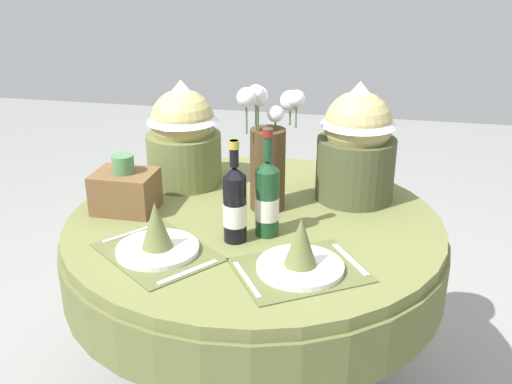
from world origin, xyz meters
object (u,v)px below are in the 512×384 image
dining_table (254,255)px  flower_vase (268,152)px  woven_basket_side_left (125,190)px  wine_bottle_centre (267,197)px  wine_bottle_left (235,204)px  gift_tub_back_right (357,138)px  gift_tub_back_left (183,130)px  place_setting_right (301,255)px  place_setting_left (157,238)px

dining_table → flower_vase: size_ratio=2.94×
woven_basket_side_left → wine_bottle_centre: bearing=-9.4°
wine_bottle_left → woven_basket_side_left: bearing=161.0°
gift_tub_back_right → wine_bottle_centre: bearing=-125.3°
wine_bottle_centre → gift_tub_back_left: bearing=136.4°
place_setting_right → woven_basket_side_left: 0.69m
wine_bottle_centre → gift_tub_back_left: gift_tub_back_left is taller
woven_basket_side_left → gift_tub_back_right: bearing=19.6°
dining_table → woven_basket_side_left: woven_basket_side_left is taller
place_setting_right → woven_basket_side_left: woven_basket_side_left is taller
place_setting_left → gift_tub_back_right: 0.77m
place_setting_right → gift_tub_back_left: gift_tub_back_left is taller
gift_tub_back_left → woven_basket_side_left: 0.33m
place_setting_left → wine_bottle_left: (0.20, 0.13, 0.07)m
place_setting_right → wine_bottle_centre: bearing=123.1°
dining_table → gift_tub_back_left: gift_tub_back_left is taller
flower_vase → gift_tub_back_right: flower_vase is taller
dining_table → gift_tub_back_left: 0.53m
gift_tub_back_left → gift_tub_back_right: gift_tub_back_right is taller
place_setting_left → gift_tub_back_left: bearing=99.8°
place_setting_right → woven_basket_side_left: bearing=155.7°
place_setting_right → flower_vase: size_ratio=1.01×
gift_tub_back_right → place_setting_left: bearing=-135.0°
wine_bottle_centre → place_setting_left: bearing=-147.2°
place_setting_right → gift_tub_back_right: bearing=78.3°
dining_table → place_setting_left: size_ratio=2.91×
flower_vase → woven_basket_side_left: 0.49m
flower_vase → wine_bottle_left: bearing=-101.2°
flower_vase → woven_basket_side_left: (-0.46, -0.12, -0.13)m
gift_tub_back_left → woven_basket_side_left: (-0.11, -0.28, -0.13)m
dining_table → wine_bottle_centre: size_ratio=3.69×
place_setting_left → flower_vase: (0.25, 0.38, 0.15)m
place_setting_left → gift_tub_back_right: size_ratio=1.04×
place_setting_left → wine_bottle_centre: wine_bottle_centre is taller
flower_vase → wine_bottle_centre: 0.22m
place_setting_right → woven_basket_side_left: size_ratio=2.14×
place_setting_left → place_setting_right: (0.42, -0.02, 0.00)m
wine_bottle_left → woven_basket_side_left: (-0.41, 0.14, -0.05)m
place_setting_left → wine_bottle_centre: 0.35m
place_setting_left → flower_vase: bearing=56.7°
dining_table → flower_vase: 0.35m
dining_table → flower_vase: bearing=73.6°
gift_tub_back_right → woven_basket_side_left: 0.80m
wine_bottle_centre → gift_tub_back_right: bearing=54.7°
flower_vase → woven_basket_side_left: flower_vase is taller
wine_bottle_left → woven_basket_side_left: 0.44m
wine_bottle_left → woven_basket_side_left: wine_bottle_left is taller
place_setting_right → gift_tub_back_right: 0.58m
wine_bottle_left → wine_bottle_centre: wine_bottle_centre is taller
wine_bottle_centre → flower_vase: bearing=99.8°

